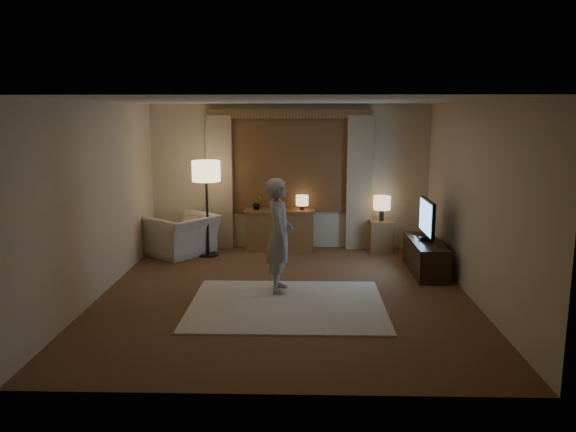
{
  "coord_description": "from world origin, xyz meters",
  "views": [
    {
      "loc": [
        0.24,
        -7.34,
        2.47
      ],
      "look_at": [
        0.03,
        0.6,
        0.98
      ],
      "focal_mm": 35.0,
      "sensor_mm": 36.0,
      "label": 1
    }
  ],
  "objects_px": {
    "tv_stand": "(425,256)",
    "side_table": "(381,236)",
    "armchair": "(182,235)",
    "person": "(279,235)",
    "sideboard": "(280,231)"
  },
  "relations": [
    {
      "from": "armchair",
      "to": "side_table",
      "type": "xyz_separation_m",
      "value": [
        3.48,
        0.32,
        -0.07
      ]
    },
    {
      "from": "armchair",
      "to": "tv_stand",
      "type": "height_order",
      "value": "armchair"
    },
    {
      "from": "armchair",
      "to": "side_table",
      "type": "bearing_deg",
      "value": 132.39
    },
    {
      "from": "side_table",
      "to": "person",
      "type": "distance_m",
      "value": 2.94
    },
    {
      "from": "armchair",
      "to": "person",
      "type": "xyz_separation_m",
      "value": [
        1.77,
        -2.01,
        0.46
      ]
    },
    {
      "from": "person",
      "to": "armchair",
      "type": "bearing_deg",
      "value": 40.36
    },
    {
      "from": "armchair",
      "to": "person",
      "type": "bearing_deg",
      "value": 78.5
    },
    {
      "from": "side_table",
      "to": "tv_stand",
      "type": "relative_size",
      "value": 0.4
    },
    {
      "from": "tv_stand",
      "to": "person",
      "type": "bearing_deg",
      "value": -155.06
    },
    {
      "from": "armchair",
      "to": "side_table",
      "type": "distance_m",
      "value": 3.5
    },
    {
      "from": "tv_stand",
      "to": "side_table",
      "type": "bearing_deg",
      "value": 111.59
    },
    {
      "from": "sideboard",
      "to": "tv_stand",
      "type": "distance_m",
      "value": 2.68
    },
    {
      "from": "sideboard",
      "to": "person",
      "type": "height_order",
      "value": "person"
    },
    {
      "from": "sideboard",
      "to": "side_table",
      "type": "bearing_deg",
      "value": -1.59
    },
    {
      "from": "armchair",
      "to": "sideboard",
      "type": "bearing_deg",
      "value": 139.64
    }
  ]
}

